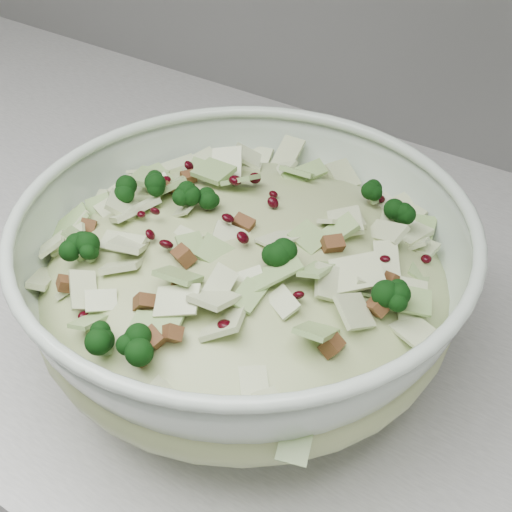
{
  "coord_description": "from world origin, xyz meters",
  "views": [
    {
      "loc": [
        -0.01,
        1.28,
        1.32
      ],
      "look_at": [
        -0.22,
        1.61,
        0.99
      ],
      "focal_mm": 50.0,
      "sensor_mm": 36.0,
      "label": 1
    }
  ],
  "objects": [
    {
      "name": "salad",
      "position": [
        -0.23,
        1.6,
        0.99
      ],
      "size": [
        0.33,
        0.33,
        0.13
      ],
      "rotation": [
        0.0,
        0.0,
        -0.09
      ],
      "color": "#9EAC76",
      "rests_on": "mixing_bowl"
    },
    {
      "name": "mixing_bowl",
      "position": [
        -0.23,
        1.6,
        0.97
      ],
      "size": [
        0.36,
        0.36,
        0.13
      ],
      "rotation": [
        0.0,
        0.0,
        -0.11
      ],
      "color": "silver",
      "rests_on": "counter"
    }
  ]
}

